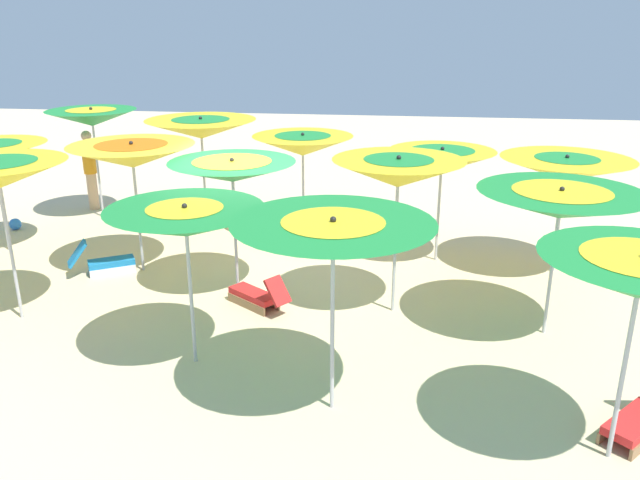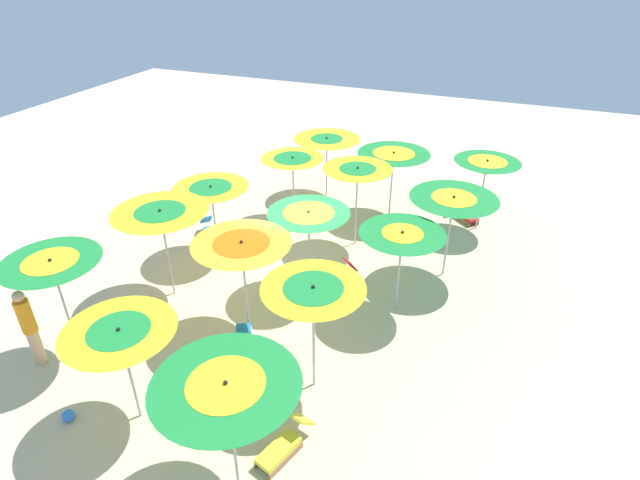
% 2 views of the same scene
% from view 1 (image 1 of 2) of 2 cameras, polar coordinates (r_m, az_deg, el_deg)
% --- Properties ---
extents(ground, '(40.69, 40.69, 0.04)m').
position_cam_1_polar(ground, '(11.13, -6.19, -4.19)').
color(ground, beige).
extents(beach_umbrella_2, '(2.00, 2.00, 2.22)m').
position_cam_1_polar(beach_umbrella_2, '(8.15, -11.94, 1.59)').
color(beach_umbrella_2, '#B2B2B7').
rests_on(beach_umbrella_2, ground).
extents(beach_umbrella_3, '(2.25, 2.25, 2.39)m').
position_cam_1_polar(beach_umbrella_3, '(6.89, 1.17, 0.32)').
color(beach_umbrella_3, '#B2B2B7').
rests_on(beach_umbrella_3, ground).
extents(beach_umbrella_6, '(2.18, 2.18, 2.39)m').
position_cam_1_polar(beach_umbrella_6, '(11.58, -16.47, 7.27)').
color(beach_umbrella_6, '#B2B2B7').
rests_on(beach_umbrella_6, ground).
extents(beach_umbrella_7, '(2.03, 2.03, 2.31)m').
position_cam_1_polar(beach_umbrella_7, '(10.26, -7.86, 6.13)').
color(beach_umbrella_7, '#B2B2B7').
rests_on(beach_umbrella_7, ground).
extents(beach_umbrella_8, '(1.97, 1.97, 2.50)m').
position_cam_1_polar(beach_umbrella_8, '(9.50, 7.01, 5.99)').
color(beach_umbrella_8, '#B2B2B7').
rests_on(beach_umbrella_8, ground).
extents(beach_umbrella_9, '(2.29, 2.29, 2.22)m').
position_cam_1_polar(beach_umbrella_9, '(9.36, 20.71, 3.04)').
color(beach_umbrella_9, '#B2B2B7').
rests_on(beach_umbrella_9, ground).
extents(beach_umbrella_10, '(1.96, 1.96, 2.53)m').
position_cam_1_polar(beach_umbrella_10, '(15.19, -19.75, 10.27)').
color(beach_umbrella_10, '#B2B2B7').
rests_on(beach_umbrella_10, ground).
extents(beach_umbrella_11, '(2.30, 2.30, 2.46)m').
position_cam_1_polar(beach_umbrella_11, '(13.65, -10.60, 9.78)').
color(beach_umbrella_11, '#B2B2B7').
rests_on(beach_umbrella_11, ground).
extents(beach_umbrella_12, '(2.08, 2.08, 2.17)m').
position_cam_1_polar(beach_umbrella_12, '(13.20, -1.55, 8.49)').
color(beach_umbrella_12, '#B2B2B7').
rests_on(beach_umbrella_12, ground).
extents(beach_umbrella_13, '(1.94, 1.94, 2.19)m').
position_cam_1_polar(beach_umbrella_13, '(11.87, 10.85, 7.00)').
color(beach_umbrella_13, '#B2B2B7').
rests_on(beach_umbrella_13, ground).
extents(beach_umbrella_14, '(2.27, 2.27, 2.17)m').
position_cam_1_polar(beach_umbrella_14, '(11.88, 21.15, 5.98)').
color(beach_umbrella_14, '#B2B2B7').
rests_on(beach_umbrella_14, ground).
extents(lounger_0, '(1.06, 1.13, 0.58)m').
position_cam_1_polar(lounger_0, '(14.15, 1.64, 2.09)').
color(lounger_0, '#333338').
rests_on(lounger_0, ground).
extents(lounger_1, '(1.15, 0.96, 0.62)m').
position_cam_1_polar(lounger_1, '(10.25, -5.64, -4.94)').
color(lounger_1, olive).
rests_on(lounger_1, ground).
extents(lounger_2, '(1.16, 0.89, 0.65)m').
position_cam_1_polar(lounger_2, '(12.16, -18.70, -1.85)').
color(lounger_2, silver).
rests_on(lounger_2, ground).
extents(lounger_4, '(1.08, 1.11, 0.67)m').
position_cam_1_polar(lounger_4, '(8.15, 26.75, -13.93)').
color(lounger_4, olive).
rests_on(lounger_4, ground).
extents(beachgoer_0, '(0.30, 0.30, 1.90)m').
position_cam_1_polar(beachgoer_0, '(16.15, -19.90, 6.08)').
color(beachgoer_0, '#D8A87F').
rests_on(beachgoer_0, ground).
extents(beach_ball, '(0.25, 0.25, 0.25)m').
position_cam_1_polar(beach_ball, '(15.40, -25.62, 1.29)').
color(beach_ball, '#337FE5').
rests_on(beach_ball, ground).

